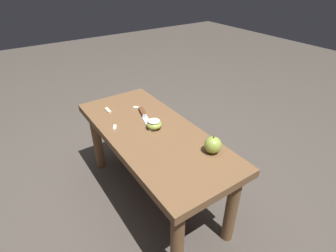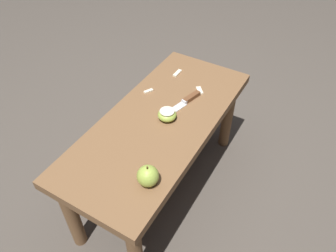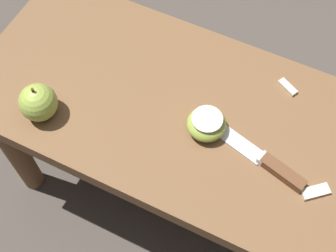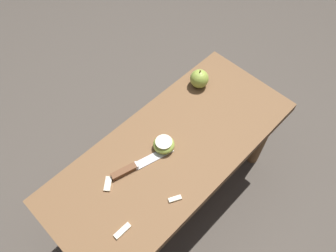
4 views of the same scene
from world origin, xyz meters
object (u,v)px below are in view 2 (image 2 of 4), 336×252
object	(u,v)px
wooden_bench	(160,132)
knife	(186,101)
apple_whole	(148,176)
apple_cut	(167,115)

from	to	relation	value
wooden_bench	knife	bearing A→B (deg)	164.53
wooden_bench	apple_whole	world-z (taller)	apple_whole
apple_whole	apple_cut	world-z (taller)	apple_whole
wooden_bench	knife	world-z (taller)	knife
knife	apple_cut	bearing A→B (deg)	7.39
apple_cut	knife	bearing A→B (deg)	172.45
apple_whole	apple_cut	xyz separation A→B (m)	(-0.32, -0.11, -0.02)
wooden_bench	knife	size ratio (longest dim) A/B	4.15
apple_whole	wooden_bench	bearing A→B (deg)	-155.54
knife	apple_cut	xyz separation A→B (m)	(0.14, -0.02, 0.02)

